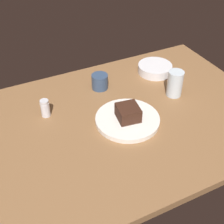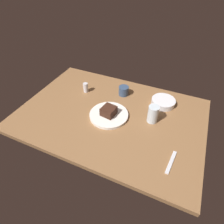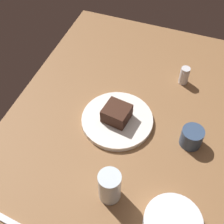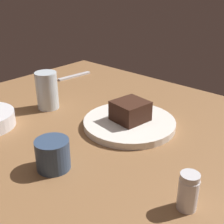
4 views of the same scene
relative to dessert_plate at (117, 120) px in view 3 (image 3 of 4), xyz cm
name	(u,v)px [view 3 (image 3 of 4)]	position (x,y,z in cm)	size (l,w,h in cm)	color
dining_table	(125,126)	(-0.06, -2.81, -2.44)	(120.00, 84.00, 3.00)	brown
dessert_plate	(117,120)	(0.00, 0.00, 0.00)	(25.25, 25.25, 1.87)	white
chocolate_cake_slice	(117,114)	(-0.17, 0.25, 3.65)	(8.23, 8.62, 5.42)	#381E14
salt_shaker	(184,76)	(27.44, -17.81, 2.68)	(3.64, 3.64, 7.34)	silver
water_glass	(110,186)	(-26.89, -7.15, 4.83)	(6.65, 6.65, 11.53)	silver
side_bowl	(172,223)	(-29.55, -26.67, 1.06)	(16.30, 16.30, 3.99)	silver
coffee_cup	(192,136)	(0.40, -26.06, 2.43)	(7.35, 7.35, 6.73)	#334766
dessert_spoon	(3,218)	(-44.10, 18.90, -0.59)	(15.00, 1.80, 0.70)	silver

